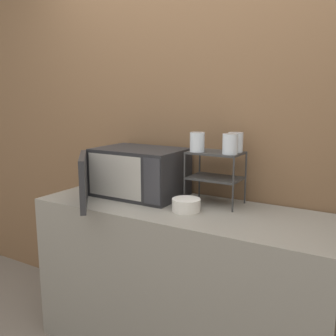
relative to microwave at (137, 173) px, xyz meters
The scene contains 8 objects.
wall_back 0.52m from the microwave, 37.53° to the left, with size 8.00×0.06×2.60m.
counter 0.69m from the microwave, 11.37° to the right, with size 1.68×0.60×0.89m.
microwave is the anchor object (origin of this frame).
dish_rack 0.49m from the microwave, ahead, with size 0.30×0.20×0.30m.
glass_front_left 0.44m from the microwave, ahead, with size 0.08×0.08×0.11m.
glass_back_right 0.63m from the microwave, 12.18° to the left, with size 0.08×0.08×0.11m.
glass_front_right 0.62m from the microwave, ahead, with size 0.08×0.08×0.11m.
bowl 0.44m from the microwave, 16.70° to the right, with size 0.15×0.15×0.07m.
Camera 1 is at (0.95, -1.45, 1.49)m, focal length 40.00 mm.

